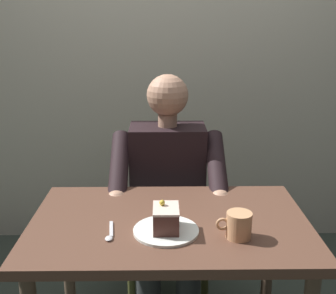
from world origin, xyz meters
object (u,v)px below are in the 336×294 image
(cake_slice, at_px, (166,218))
(dessert_spoon, at_px, (110,234))
(dining_table, at_px, (169,244))
(seated_person, at_px, (168,197))
(coffee_cup, at_px, (238,225))
(chair, at_px, (167,208))

(cake_slice, height_order, dessert_spoon, cake_slice)
(dining_table, bearing_deg, dessert_spoon, 28.17)
(seated_person, bearing_deg, dining_table, 90.00)
(dining_table, xyz_separation_m, cake_slice, (0.01, 0.09, 0.15))
(cake_slice, relative_size, dessert_spoon, 0.82)
(dessert_spoon, bearing_deg, coffee_cup, 177.18)
(chair, bearing_deg, dessert_spoon, 74.83)
(dessert_spoon, bearing_deg, seated_person, -109.40)
(coffee_cup, relative_size, dessert_spoon, 0.84)
(chair, height_order, dessert_spoon, chair)
(seated_person, relative_size, coffee_cup, 9.86)
(seated_person, distance_m, dessert_spoon, 0.63)
(coffee_cup, bearing_deg, seated_person, -69.24)
(dining_table, xyz_separation_m, coffee_cup, (-0.23, 0.13, 0.15))
(seated_person, height_order, dessert_spoon, seated_person)
(dining_table, height_order, chair, chair)
(cake_slice, relative_size, coffee_cup, 0.98)
(coffee_cup, bearing_deg, dining_table, -29.82)
(chair, bearing_deg, cake_slice, 88.93)
(dining_table, relative_size, coffee_cup, 8.41)
(cake_slice, height_order, coffee_cup, cake_slice)
(cake_slice, bearing_deg, coffee_cup, 170.28)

